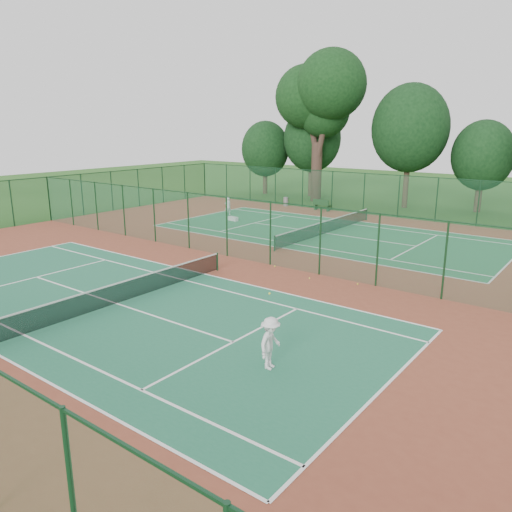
# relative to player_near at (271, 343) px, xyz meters

# --- Properties ---
(ground) EXTENTS (120.00, 120.00, 0.00)m
(ground) POSITION_rel_player_near_xyz_m (-8.56, 9.78, -0.86)
(ground) COLOR #25571B
(ground) RESTS_ON ground
(red_pad) EXTENTS (40.00, 36.00, 0.01)m
(red_pad) POSITION_rel_player_near_xyz_m (-8.56, 9.78, -0.86)
(red_pad) COLOR brown
(red_pad) RESTS_ON ground
(court_near) EXTENTS (23.77, 10.97, 0.01)m
(court_near) POSITION_rel_player_near_xyz_m (-8.56, 0.78, -0.85)
(court_near) COLOR #206547
(court_near) RESTS_ON red_pad
(court_far) EXTENTS (23.77, 10.97, 0.01)m
(court_far) POSITION_rel_player_near_xyz_m (-8.56, 18.78, -0.85)
(court_far) COLOR #20673A
(court_far) RESTS_ON red_pad
(fence_north) EXTENTS (40.00, 0.09, 3.50)m
(fence_north) POSITION_rel_player_near_xyz_m (-8.56, 27.78, 0.90)
(fence_north) COLOR #18492D
(fence_north) RESTS_ON ground
(fence_west) EXTENTS (0.09, 36.00, 3.50)m
(fence_west) POSITION_rel_player_near_xyz_m (-28.56, 9.78, 0.90)
(fence_west) COLOR #174629
(fence_west) RESTS_ON ground
(fence_divider) EXTENTS (40.00, 0.09, 3.50)m
(fence_divider) POSITION_rel_player_near_xyz_m (-8.56, 9.78, 0.90)
(fence_divider) COLOR #1A4E34
(fence_divider) RESTS_ON ground
(tennis_net_near) EXTENTS (0.10, 12.90, 0.97)m
(tennis_net_near) POSITION_rel_player_near_xyz_m (-8.56, 0.78, -0.32)
(tennis_net_near) COLOR #14381D
(tennis_net_near) RESTS_ON ground
(tennis_net_far) EXTENTS (0.10, 12.90, 0.97)m
(tennis_net_far) POSITION_rel_player_near_xyz_m (-8.56, 18.78, -0.32)
(tennis_net_far) COLOR #153A20
(tennis_net_far) RESTS_ON ground
(player_near) EXTENTS (0.78, 1.17, 1.68)m
(player_near) POSITION_rel_player_near_xyz_m (0.00, 0.00, 0.00)
(player_near) COLOR silver
(player_near) RESTS_ON court_near
(player_far) EXTENTS (0.55, 0.66, 1.55)m
(player_far) POSITION_rel_player_near_xyz_m (-18.86, 20.17, -0.07)
(player_far) COLOR silver
(player_far) RESTS_ON court_far
(trash_bin) EXTENTS (0.53, 0.53, 0.83)m
(trash_bin) POSITION_rel_player_near_xyz_m (-17.78, 27.32, -0.44)
(trash_bin) COLOR gray
(trash_bin) RESTS_ON red_pad
(bench) EXTENTS (1.65, 0.56, 1.01)m
(bench) POSITION_rel_player_near_xyz_m (-13.76, 27.04, -0.33)
(bench) COLOR #13371A
(bench) RESTS_ON red_pad
(kit_bag) EXTENTS (0.91, 0.45, 0.33)m
(kit_bag) POSITION_rel_player_near_xyz_m (-16.89, 18.49, -0.69)
(kit_bag) COLOR silver
(kit_bag) RESTS_ON red_pad
(stray_ball_a) EXTENTS (0.08, 0.08, 0.08)m
(stray_ball_a) POSITION_rel_player_near_xyz_m (-1.60, 9.39, -0.81)
(stray_ball_a) COLOR gold
(stray_ball_a) RESTS_ON red_pad
(stray_ball_b) EXTENTS (0.06, 0.06, 0.06)m
(stray_ball_b) POSITION_rel_player_near_xyz_m (-3.93, 8.83, -0.82)
(stray_ball_b) COLOR #D5E836
(stray_ball_b) RESTS_ON red_pad
(stray_ball_c) EXTENTS (0.07, 0.07, 0.07)m
(stray_ball_c) POSITION_rel_player_near_xyz_m (-6.54, 9.54, -0.81)
(stray_ball_c) COLOR #D3EE37
(stray_ball_c) RESTS_ON red_pad
(big_tree) EXTENTS (9.34, 6.84, 14.35)m
(big_tree) POSITION_rel_player_near_xyz_m (-17.14, 32.09, 9.30)
(big_tree) COLOR #35241D
(big_tree) RESTS_ON ground
(evergreen_row) EXTENTS (39.00, 5.00, 12.00)m
(evergreen_row) POSITION_rel_player_near_xyz_m (-8.06, 34.03, -0.86)
(evergreen_row) COLOR black
(evergreen_row) RESTS_ON ground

